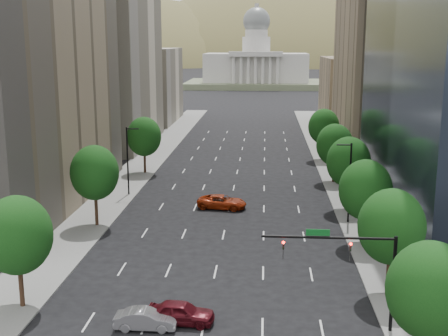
% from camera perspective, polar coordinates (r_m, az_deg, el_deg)
% --- Properties ---
extents(sidewalk_left, '(6.00, 200.00, 0.15)m').
position_cam_1_polar(sidewalk_left, '(73.35, -11.67, -3.55)').
color(sidewalk_left, slate).
rests_on(sidewalk_left, ground).
extents(sidewalk_right, '(6.00, 200.00, 0.15)m').
position_cam_1_polar(sidewalk_right, '(71.59, 13.04, -4.01)').
color(sidewalk_right, slate).
rests_on(sidewalk_right, ground).
extents(midrise_cream_left, '(14.00, 30.00, 35.00)m').
position_cam_1_polar(midrise_cream_left, '(114.66, -10.90, 10.94)').
color(midrise_cream_left, beige).
rests_on(midrise_cream_left, ground).
extents(filler_left, '(14.00, 26.00, 18.00)m').
position_cam_1_polar(filler_left, '(147.19, -7.48, 7.99)').
color(filler_left, beige).
rests_on(filler_left, ground).
extents(parking_tan_right, '(14.00, 30.00, 30.00)m').
position_cam_1_polar(parking_tan_right, '(109.98, 15.17, 9.39)').
color(parking_tan_right, '#8C7759').
rests_on(parking_tan_right, ground).
extents(filler_right, '(14.00, 26.00, 16.00)m').
position_cam_1_polar(filler_right, '(142.90, 12.51, 7.28)').
color(filler_right, '#8C7759').
rests_on(filler_right, ground).
extents(tree_right_0, '(5.20, 5.20, 8.39)m').
position_cam_1_polar(tree_right_0, '(37.22, 19.46, -11.19)').
color(tree_right_0, '#382316').
rests_on(tree_right_0, ground).
extents(tree_right_1, '(5.20, 5.20, 8.75)m').
position_cam_1_polar(tree_right_1, '(47.11, 16.01, -5.53)').
color(tree_right_1, '#382316').
rests_on(tree_right_1, ground).
extents(tree_right_2, '(5.20, 5.20, 8.61)m').
position_cam_1_polar(tree_right_2, '(58.49, 13.63, -2.08)').
color(tree_right_2, '#382316').
rests_on(tree_right_2, ground).
extents(tree_right_3, '(5.20, 5.20, 8.89)m').
position_cam_1_polar(tree_right_3, '(69.98, 12.06, 0.58)').
color(tree_right_3, '#382316').
rests_on(tree_right_3, ground).
extents(tree_right_4, '(5.20, 5.20, 8.46)m').
position_cam_1_polar(tree_right_4, '(83.70, 10.75, 2.23)').
color(tree_right_4, '#382316').
rests_on(tree_right_4, ground).
extents(tree_right_5, '(5.20, 5.20, 8.75)m').
position_cam_1_polar(tree_right_5, '(99.37, 9.71, 4.00)').
color(tree_right_5, '#382316').
rests_on(tree_right_5, ground).
extents(tree_left_0, '(5.20, 5.20, 8.75)m').
position_cam_1_polar(tree_left_0, '(45.99, -19.52, -6.20)').
color(tree_left_0, '#382316').
rests_on(tree_left_0, ground).
extents(tree_left_1, '(5.20, 5.20, 8.97)m').
position_cam_1_polar(tree_left_1, '(64.06, -12.51, -0.46)').
color(tree_left_1, '#382316').
rests_on(tree_left_1, ground).
extents(tree_left_2, '(5.20, 5.20, 8.68)m').
position_cam_1_polar(tree_left_2, '(88.89, -7.81, 3.05)').
color(tree_left_2, '#382316').
rests_on(tree_left_2, ground).
extents(streetlight_rn, '(1.70, 0.20, 9.00)m').
position_cam_1_polar(streetlight_rn, '(65.29, 12.12, -1.21)').
color(streetlight_rn, black).
rests_on(streetlight_rn, ground).
extents(streetlight_ln, '(1.70, 0.20, 9.00)m').
position_cam_1_polar(streetlight_ln, '(76.43, -9.34, 0.86)').
color(streetlight_ln, black).
rests_on(streetlight_ln, ground).
extents(traffic_signal, '(9.12, 0.40, 7.38)m').
position_cam_1_polar(traffic_signal, '(41.10, 12.88, -8.85)').
color(traffic_signal, black).
rests_on(traffic_signal, ground).
extents(capitol, '(60.00, 40.00, 35.20)m').
position_cam_1_polar(capitol, '(257.86, 3.14, 9.79)').
color(capitol, '#596647').
rests_on(capitol, ground).
extents(foothills, '(720.00, 413.00, 263.00)m').
position_cam_1_polar(foothills, '(610.75, 6.91, 6.80)').
color(foothills, olive).
rests_on(foothills, ground).
extents(car_maroon, '(4.98, 2.32, 1.65)m').
position_cam_1_polar(car_maroon, '(43.04, -4.23, -13.87)').
color(car_maroon, '#4C0C14').
rests_on(car_maroon, ground).
extents(car_silver, '(4.38, 1.58, 1.43)m').
position_cam_1_polar(car_silver, '(42.59, -7.65, -14.41)').
color(car_silver, gray).
rests_on(car_silver, ground).
extents(car_red_far, '(6.20, 3.50, 1.63)m').
position_cam_1_polar(car_red_far, '(70.44, -0.20, -3.32)').
color(car_red_far, maroon).
rests_on(car_red_far, ground).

